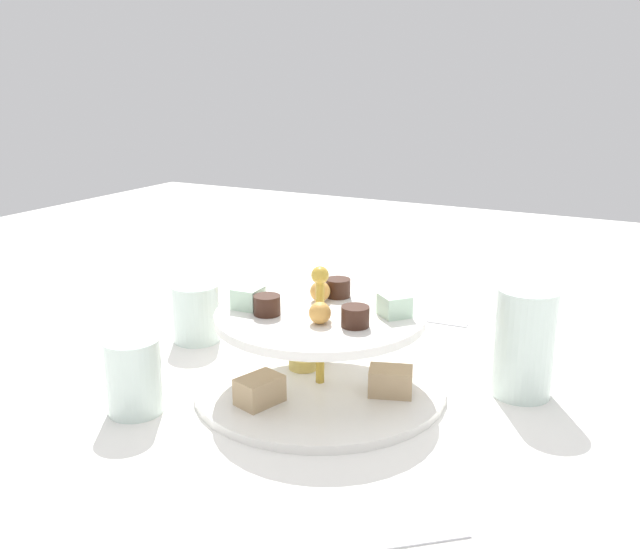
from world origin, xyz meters
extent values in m
plane|color=white|center=(0.00, 0.00, 0.00)|extent=(2.40, 2.40, 0.00)
cylinder|color=white|center=(0.00, 0.00, 0.01)|extent=(0.29, 0.29, 0.01)
cylinder|color=white|center=(0.00, 0.00, 0.09)|extent=(0.24, 0.24, 0.01)
cylinder|color=gold|center=(0.00, 0.00, 0.07)|extent=(0.01, 0.01, 0.14)
sphere|color=gold|center=(0.00, 0.00, 0.14)|extent=(0.02, 0.02, 0.02)
cube|color=tan|center=(-0.08, -0.01, 0.03)|extent=(0.06, 0.05, 0.03)
cube|color=tan|center=(0.05, -0.07, 0.03)|extent=(0.06, 0.06, 0.03)
cube|color=tan|center=(0.03, 0.08, 0.03)|extent=(0.05, 0.06, 0.03)
cylinder|color=#E5C660|center=(0.04, -0.03, 0.02)|extent=(0.04, 0.04, 0.01)
cylinder|color=#381E14|center=(-0.05, 0.02, 0.11)|extent=(0.03, 0.03, 0.02)
cylinder|color=#381E14|center=(0.01, -0.06, 0.11)|extent=(0.03, 0.03, 0.02)
cylinder|color=#381E14|center=(0.05, 0.04, 0.11)|extent=(0.03, 0.03, 0.02)
cube|color=silver|center=(0.08, 0.03, 0.11)|extent=(0.03, 0.03, 0.02)
cube|color=silver|center=(-0.08, -0.03, 0.11)|extent=(0.04, 0.04, 0.02)
sphere|color=gold|center=(-0.02, 0.03, 0.11)|extent=(0.02, 0.02, 0.02)
sphere|color=gold|center=(0.02, -0.03, 0.11)|extent=(0.02, 0.02, 0.02)
cylinder|color=silver|center=(-0.21, -0.10, 0.06)|extent=(0.07, 0.07, 0.13)
cylinder|color=silver|center=(0.22, -0.06, 0.04)|extent=(0.06, 0.06, 0.08)
cylinder|color=white|center=(0.17, -0.17, 0.00)|extent=(0.09, 0.09, 0.01)
cylinder|color=white|center=(0.17, -0.17, 0.03)|extent=(0.06, 0.06, 0.04)
cylinder|color=gold|center=(0.17, -0.17, 0.05)|extent=(0.06, 0.06, 0.01)
cube|color=silver|center=(-0.16, 0.23, 0.00)|extent=(0.14, 0.12, 0.00)
cube|color=silver|center=(-0.01, -0.28, 0.00)|extent=(0.17, 0.02, 0.00)
cylinder|color=silver|center=(0.15, 0.14, 0.04)|extent=(0.06, 0.06, 0.08)
camera|label=1|loc=(-0.34, 0.65, 0.35)|focal=38.59mm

